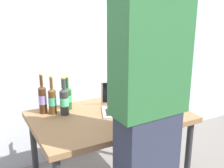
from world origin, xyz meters
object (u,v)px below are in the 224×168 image
at_px(laptop, 122,104).
at_px(beer_bottle_dark, 52,100).
at_px(beer_bottle_brown, 64,100).
at_px(person_figure, 148,116).
at_px(beer_bottle_green, 68,97).
at_px(beer_bottle_amber, 43,98).

distance_m(laptop, beer_bottle_dark, 0.56).
height_order(laptop, beer_bottle_brown, beer_bottle_brown).
bearing_deg(person_figure, beer_bottle_brown, 112.99).
bearing_deg(person_figure, beer_bottle_dark, 116.25).
height_order(beer_bottle_dark, person_figure, person_figure).
relative_size(beer_bottle_green, beer_bottle_amber, 0.85).
height_order(beer_bottle_amber, person_figure, person_figure).
relative_size(laptop, beer_bottle_dark, 1.36).
height_order(beer_bottle_dark, beer_bottle_brown, beer_bottle_dark).
distance_m(beer_bottle_amber, person_figure, 0.93).
bearing_deg(beer_bottle_amber, beer_bottle_brown, -37.41).
distance_m(beer_bottle_green, beer_bottle_brown, 0.13).
bearing_deg(beer_bottle_green, beer_bottle_amber, 179.28).
xyz_separation_m(beer_bottle_amber, beer_bottle_brown, (0.14, -0.11, -0.00)).
relative_size(beer_bottle_amber, beer_bottle_brown, 1.06).
distance_m(beer_bottle_green, beer_bottle_dark, 0.15).
xyz_separation_m(laptop, person_figure, (-0.15, -0.58, 0.15)).
xyz_separation_m(beer_bottle_green, beer_bottle_brown, (-0.06, -0.11, 0.02)).
height_order(beer_bottle_dark, beer_bottle_amber, beer_bottle_amber).
bearing_deg(beer_bottle_brown, beer_bottle_amber, 142.59).
bearing_deg(beer_bottle_green, laptop, -31.04).
relative_size(beer_bottle_amber, person_figure, 0.17).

